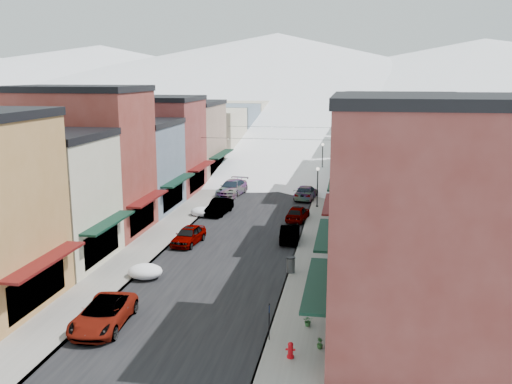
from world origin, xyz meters
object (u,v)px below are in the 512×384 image
(car_silver_sedan, at_px, (189,235))
(trash_can, at_px, (291,265))
(streetlamp_near, at_px, (318,182))
(car_green_sedan, at_px, (290,233))
(car_dark_hatch, at_px, (219,207))
(car_white_suv, at_px, (103,314))
(fire_hydrant, at_px, (290,351))

(car_silver_sedan, distance_m, trash_can, 10.53)
(streetlamp_near, bearing_deg, car_silver_sedan, -123.24)
(car_green_sedan, bearing_deg, car_silver_sedan, 11.44)
(car_silver_sedan, distance_m, car_dark_hatch, 10.18)
(car_white_suv, xyz_separation_m, streetlamp_near, (9.65, 29.99, 1.97))
(car_dark_hatch, bearing_deg, car_white_suv, -84.36)
(car_green_sedan, bearing_deg, trash_can, 93.48)
(car_white_suv, height_order, streetlamp_near, streetlamp_near)
(car_green_sedan, distance_m, streetlamp_near, 12.55)
(fire_hydrant, bearing_deg, car_green_sedan, 96.30)
(car_white_suv, relative_size, car_silver_sedan, 1.25)
(fire_hydrant, bearing_deg, car_dark_hatch, 109.73)
(fire_hydrant, relative_size, streetlamp_near, 0.20)
(trash_can, bearing_deg, fire_hydrant, -83.90)
(fire_hydrant, relative_size, trash_can, 0.74)
(fire_hydrant, bearing_deg, car_white_suv, 169.07)
(fire_hydrant, bearing_deg, car_silver_sedan, 119.88)
(trash_can, bearing_deg, car_silver_sedan, 147.21)
(car_dark_hatch, bearing_deg, car_silver_sedan, -84.37)
(car_white_suv, relative_size, trash_can, 4.95)
(car_dark_hatch, bearing_deg, car_green_sedan, -39.65)
(car_silver_sedan, xyz_separation_m, trash_can, (8.85, -5.70, -0.03))
(car_dark_hatch, height_order, streetlamp_near, streetlamp_near)
(car_white_suv, distance_m, streetlamp_near, 31.56)
(fire_hydrant, bearing_deg, trash_can, 96.10)
(trash_can, height_order, streetlamp_near, streetlamp_near)
(car_green_sedan, xyz_separation_m, streetlamp_near, (1.46, 12.30, 2.02))
(car_green_sedan, relative_size, trash_can, 3.91)
(car_silver_sedan, relative_size, streetlamp_near, 1.05)
(car_white_suv, relative_size, fire_hydrant, 6.69)
(car_white_suv, height_order, car_green_sedan, car_white_suv)
(car_white_suv, distance_m, trash_can, 13.45)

